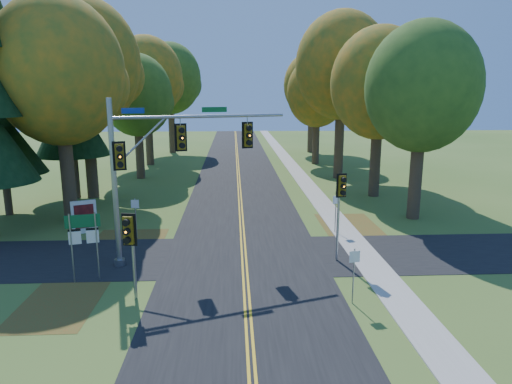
{
  "coord_description": "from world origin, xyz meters",
  "views": [
    {
      "loc": [
        -0.49,
        -20.27,
        8.25
      ],
      "look_at": [
        0.66,
        2.8,
        3.2
      ],
      "focal_mm": 32.0,
      "sensor_mm": 36.0,
      "label": 1
    }
  ],
  "objects_px": {
    "traffic_mast": "(160,158)",
    "info_kiosk": "(84,217)",
    "route_sign_cluster": "(83,234)",
    "east_signal_pole": "(341,195)"
  },
  "relations": [
    {
      "from": "traffic_mast",
      "to": "east_signal_pole",
      "type": "bearing_deg",
      "value": -22.74
    },
    {
      "from": "info_kiosk",
      "to": "route_sign_cluster",
      "type": "bearing_deg",
      "value": -95.48
    },
    {
      "from": "traffic_mast",
      "to": "route_sign_cluster",
      "type": "xyz_separation_m",
      "value": [
        -3.09,
        -2.45,
        -2.94
      ]
    },
    {
      "from": "info_kiosk",
      "to": "traffic_mast",
      "type": "bearing_deg",
      "value": -65.05
    },
    {
      "from": "traffic_mast",
      "to": "info_kiosk",
      "type": "distance_m",
      "value": 8.4
    },
    {
      "from": "east_signal_pole",
      "to": "route_sign_cluster",
      "type": "distance_m",
      "value": 11.95
    },
    {
      "from": "traffic_mast",
      "to": "info_kiosk",
      "type": "bearing_deg",
      "value": 119.81
    },
    {
      "from": "route_sign_cluster",
      "to": "east_signal_pole",
      "type": "bearing_deg",
      "value": -4.22
    },
    {
      "from": "traffic_mast",
      "to": "route_sign_cluster",
      "type": "relative_size",
      "value": 2.68
    },
    {
      "from": "traffic_mast",
      "to": "route_sign_cluster",
      "type": "distance_m",
      "value": 4.92
    }
  ]
}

